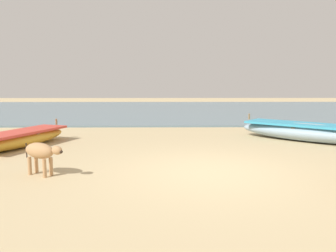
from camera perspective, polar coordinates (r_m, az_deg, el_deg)
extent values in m
plane|color=tan|center=(6.63, 7.59, -8.19)|extent=(80.00, 80.00, 0.00)
cube|color=slate|center=(23.44, 1.58, 3.04)|extent=(60.00, 20.00, 0.08)
ellipsoid|color=gold|center=(10.06, -25.01, -2.15)|extent=(2.05, 3.61, 0.47)
cube|color=#CC3F33|center=(10.03, -25.07, -1.03)|extent=(1.90, 3.21, 0.07)
cube|color=olive|center=(10.23, -24.04, -1.23)|extent=(0.80, 0.38, 0.04)
cylinder|color=olive|center=(11.22, -19.46, 0.74)|extent=(0.06, 0.06, 0.20)
ellipsoid|color=#8CA5B7|center=(11.02, 24.00, -1.06)|extent=(4.14, 3.77, 0.57)
cube|color=#3399BF|center=(11.00, 24.07, 0.18)|extent=(3.72, 3.41, 0.07)
cube|color=olive|center=(11.10, 22.39, -0.12)|extent=(0.73, 0.83, 0.04)
cylinder|color=olive|center=(11.69, 14.41, 1.68)|extent=(0.06, 0.06, 0.20)
ellipsoid|color=tan|center=(6.72, -22.13, -4.12)|extent=(0.77, 0.60, 0.31)
ellipsoid|color=tan|center=(6.35, -19.37, -4.15)|extent=(0.28, 0.24, 0.17)
sphere|color=#2D2119|center=(6.28, -18.71, -4.43)|extent=(0.09, 0.09, 0.07)
cylinder|color=tan|center=(6.68, -20.32, -6.87)|extent=(0.07, 0.07, 0.36)
cylinder|color=tan|center=(6.58, -21.34, -7.12)|extent=(0.07, 0.07, 0.36)
cylinder|color=tan|center=(6.99, -22.63, -6.35)|extent=(0.07, 0.07, 0.36)
cylinder|color=tan|center=(6.90, -23.64, -6.59)|extent=(0.07, 0.07, 0.36)
cylinder|color=#2D2119|center=(7.02, -24.12, -4.03)|extent=(0.02, 0.02, 0.30)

